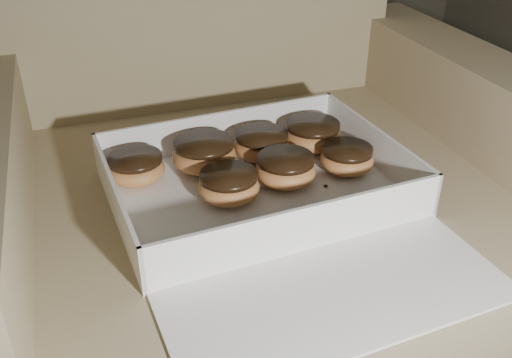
{
  "coord_description": "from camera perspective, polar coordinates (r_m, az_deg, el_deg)",
  "views": [
    {
      "loc": [
        0.38,
        0.1,
        0.96
      ],
      "look_at": [
        0.63,
        0.83,
        0.49
      ],
      "focal_mm": 40.0,
      "sensor_mm": 36.0,
      "label": 1
    }
  ],
  "objects": [
    {
      "name": "bakery_box",
      "position": [
        0.87,
        1.44,
        -2.17
      ],
      "size": [
        0.48,
        0.55,
        0.08
      ],
      "rotation": [
        0.0,
        0.0,
        0.07
      ],
      "color": "white",
      "rests_on": "armchair"
    },
    {
      "name": "crumb_d",
      "position": [
        0.8,
        -8.76,
        -6.5
      ],
      "size": [
        0.01,
        0.01,
        0.0
      ],
      "primitive_type": "ellipsoid",
      "color": "black",
      "rests_on": "bakery_box"
    },
    {
      "name": "donut_c",
      "position": [
        0.92,
        2.97,
        1.02
      ],
      "size": [
        0.1,
        0.1,
        0.05
      ],
      "color": "#CA8146",
      "rests_on": "bakery_box"
    },
    {
      "name": "donut_g",
      "position": [
        0.88,
        -2.74,
        -0.63
      ],
      "size": [
        0.1,
        0.1,
        0.05
      ],
      "color": "#CA8146",
      "rests_on": "bakery_box"
    },
    {
      "name": "crumb_a",
      "position": [
        0.82,
        -3.04,
        -5.21
      ],
      "size": [
        0.01,
        0.01,
        0.0
      ],
      "primitive_type": "ellipsoid",
      "color": "black",
      "rests_on": "bakery_box"
    },
    {
      "name": "donut_b",
      "position": [
        0.94,
        -11.93,
        1.12
      ],
      "size": [
        0.09,
        0.09,
        0.05
      ],
      "color": "#CA8146",
      "rests_on": "bakery_box"
    },
    {
      "name": "donut_d",
      "position": [
        0.96,
        -5.2,
        2.51
      ],
      "size": [
        0.11,
        0.11,
        0.05
      ],
      "color": "#CA8146",
      "rests_on": "bakery_box"
    },
    {
      "name": "donut_f",
      "position": [
        1.03,
        5.69,
        4.44
      ],
      "size": [
        0.1,
        0.1,
        0.05
      ],
      "color": "#CA8146",
      "rests_on": "bakery_box"
    },
    {
      "name": "armchair",
      "position": [
        1.1,
        -0.91,
        -3.99
      ],
      "size": [
        1.0,
        0.84,
        1.04
      ],
      "color": "#857555",
      "rests_on": "floor"
    },
    {
      "name": "crumb_c",
      "position": [
        0.93,
        6.99,
        -0.69
      ],
      "size": [
        0.01,
        0.01,
        0.0
      ],
      "primitive_type": "ellipsoid",
      "color": "black",
      "rests_on": "bakery_box"
    },
    {
      "name": "donut_e",
      "position": [
        0.97,
        9.07,
        2.06
      ],
      "size": [
        0.09,
        0.09,
        0.04
      ],
      "color": "#CA8146",
      "rests_on": "bakery_box"
    },
    {
      "name": "donut_a",
      "position": [
        0.99,
        0.57,
        3.47
      ],
      "size": [
        0.1,
        0.1,
        0.05
      ],
      "color": "#CA8146",
      "rests_on": "bakery_box"
    },
    {
      "name": "crumb_b",
      "position": [
        0.85,
        6.87,
        -3.93
      ],
      "size": [
        0.01,
        0.01,
        0.0
      ],
      "primitive_type": "ellipsoid",
      "color": "black",
      "rests_on": "bakery_box"
    }
  ]
}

